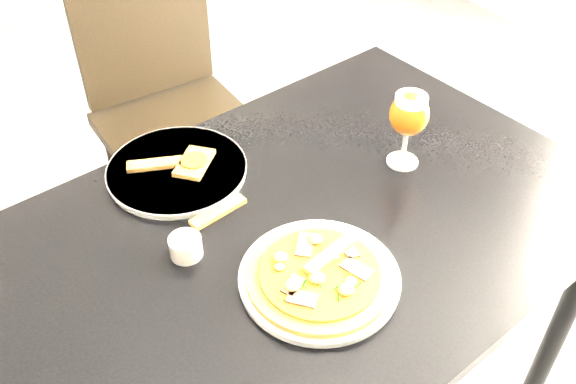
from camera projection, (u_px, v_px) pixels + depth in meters
dining_table at (302, 256)px, 1.28m from camera, size 1.28×0.93×0.75m
chair_far at (170, 106)px, 1.94m from camera, size 0.43×0.43×0.93m
plate_main at (319, 279)px, 1.10m from camera, size 0.32×0.32×0.01m
pizza at (320, 274)px, 1.09m from camera, size 0.25×0.25×0.03m
plate_second at (177, 170)px, 1.33m from camera, size 0.32×0.32×0.02m
crust_scraps at (182, 163)px, 1.32m from camera, size 0.18×0.13×0.01m
loose_crust at (218, 211)px, 1.24m from camera, size 0.12×0.05×0.01m
sauce_cup at (186, 246)px, 1.14m from camera, size 0.06×0.06×0.04m
beer_glass at (409, 115)px, 1.28m from camera, size 0.08×0.08×0.17m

